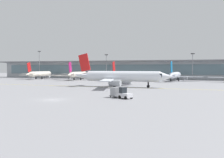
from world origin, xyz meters
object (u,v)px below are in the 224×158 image
at_px(apron_light_mast_0, 39,63).
at_px(cargo_dolly_lead, 116,92).
at_px(gate_airplane_2, 120,75).
at_px(gate_airplane_3, 175,75).
at_px(baggage_tug, 125,94).
at_px(gate_airplane_1, 78,75).
at_px(apron_light_mast_1, 106,65).
at_px(apron_light_mast_2, 193,65).
at_px(gate_airplane_0, 40,74).
at_px(taxiing_regional_jet, 121,77).

bearing_deg(apron_light_mast_0, cargo_dolly_lead, -48.10).
xyz_separation_m(gate_airplane_2, gate_airplane_3, (23.73, 4.97, 0.00)).
bearing_deg(gate_airplane_2, baggage_tug, -164.10).
height_order(gate_airplane_1, apron_light_mast_1, apron_light_mast_1).
xyz_separation_m(gate_airplane_2, apron_light_mast_2, (30.70, 15.75, 4.44)).
distance_m(gate_airplane_0, gate_airplane_1, 23.50).
height_order(gate_airplane_1, apron_light_mast_0, apron_light_mast_0).
bearing_deg(apron_light_mast_0, gate_airplane_3, -7.78).
bearing_deg(baggage_tug, apron_light_mast_0, 165.70).
distance_m(taxiing_regional_jet, baggage_tug, 30.22).
distance_m(apron_light_mast_1, apron_light_mast_2, 43.35).
bearing_deg(apron_light_mast_2, gate_airplane_1, -164.62).
distance_m(gate_airplane_0, apron_light_mast_1, 34.85).
bearing_deg(gate_airplane_0, apron_light_mast_1, -72.84).
height_order(gate_airplane_3, apron_light_mast_1, apron_light_mast_1).
xyz_separation_m(gate_airplane_0, apron_light_mast_0, (-7.99, 11.29, 5.83)).
distance_m(baggage_tug, apron_light_mast_1, 89.15).
relative_size(apron_light_mast_1, apron_light_mast_2, 1.02).
height_order(gate_airplane_1, apron_light_mast_2, apron_light_mast_2).
relative_size(gate_airplane_0, apron_light_mast_1, 2.00).
xyz_separation_m(gate_airplane_1, apron_light_mast_1, (8.91, 15.19, 4.55)).
bearing_deg(gate_airplane_2, gate_airplane_1, 84.60).
height_order(taxiing_regional_jet, cargo_dolly_lead, taxiing_regional_jet).
xyz_separation_m(cargo_dolly_lead, apron_light_mast_1, (-31.30, 80.86, 6.05)).
bearing_deg(gate_airplane_3, baggage_tug, -179.16).
bearing_deg(apron_light_mast_0, apron_light_mast_2, 0.22).
bearing_deg(baggage_tug, taxiing_regional_jet, 141.38).
xyz_separation_m(gate_airplane_1, apron_light_mast_2, (52.25, 14.37, 4.44)).
bearing_deg(gate_airplane_2, cargo_dolly_lead, -165.56).
distance_m(gate_airplane_2, cargo_dolly_lead, 66.96).
bearing_deg(cargo_dolly_lead, gate_airplane_2, 139.63).
distance_m(cargo_dolly_lead, apron_light_mast_1, 86.92).
bearing_deg(apron_light_mast_0, gate_airplane_1, -24.17).
bearing_deg(gate_airplane_2, apron_light_mast_0, 71.98).
height_order(cargo_dolly_lead, apron_light_mast_0, apron_light_mast_0).
xyz_separation_m(gate_airplane_1, baggage_tug, (42.48, -67.17, -1.66)).
relative_size(gate_airplane_2, apron_light_mast_0, 1.67).
bearing_deg(apron_light_mast_1, gate_airplane_0, -158.93).
bearing_deg(gate_airplane_0, taxiing_regional_jet, -130.04).
bearing_deg(apron_light_mast_0, gate_airplane_2, -16.28).
distance_m(gate_airplane_3, baggage_tug, 70.84).
distance_m(gate_airplane_1, apron_light_mast_1, 18.19).
distance_m(gate_airplane_1, cargo_dolly_lead, 77.02).
bearing_deg(gate_airplane_0, cargo_dolly_lead, -141.03).
relative_size(baggage_tug, apron_light_mast_0, 0.19).
xyz_separation_m(gate_airplane_1, gate_airplane_3, (45.28, 3.59, 0.00)).
relative_size(taxiing_regional_jet, apron_light_mast_2, 2.48).
xyz_separation_m(gate_airplane_0, gate_airplane_1, (23.33, -2.77, 0.00)).
relative_size(taxiing_regional_jet, apron_light_mast_0, 2.04).
bearing_deg(baggage_tug, gate_airplane_0, 166.70).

